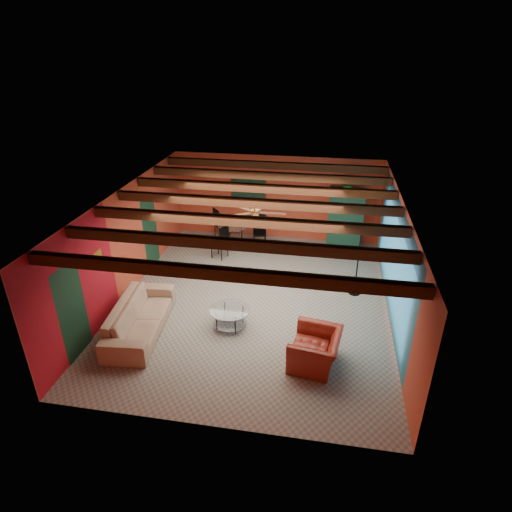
% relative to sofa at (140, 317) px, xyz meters
% --- Properties ---
extents(room, '(6.52, 8.01, 2.71)m').
position_rel_sofa_xyz_m(room, '(2.29, 1.78, 2.00)').
color(room, gray).
rests_on(room, ground).
extents(sofa, '(1.21, 2.57, 0.73)m').
position_rel_sofa_xyz_m(sofa, '(0.00, 0.00, 0.00)').
color(sofa, '#A38169').
rests_on(sofa, ground).
extents(armchair, '(1.09, 1.21, 0.70)m').
position_rel_sofa_xyz_m(armchair, '(3.89, -0.44, -0.01)').
color(armchair, maroon).
rests_on(armchair, ground).
extents(coffee_table, '(1.06, 1.06, 0.46)m').
position_rel_sofa_xyz_m(coffee_table, '(1.93, 0.50, -0.13)').
color(coffee_table, silver).
rests_on(coffee_table, ground).
extents(dining_table, '(2.39, 2.39, 1.06)m').
position_rel_sofa_xyz_m(dining_table, '(1.11, 4.63, 0.17)').
color(dining_table, silver).
rests_on(dining_table, ground).
extents(armoire, '(1.04, 0.55, 1.79)m').
position_rel_sofa_xyz_m(armoire, '(4.49, 5.37, 0.53)').
color(armoire, maroon).
rests_on(armoire, ground).
extents(floor_lamp, '(0.44, 0.44, 1.89)m').
position_rel_sofa_xyz_m(floor_lamp, '(4.77, 2.45, 0.58)').
color(floor_lamp, black).
rests_on(floor_lamp, ground).
extents(ceiling_fan, '(1.50, 1.50, 0.44)m').
position_rel_sofa_xyz_m(ceiling_fan, '(2.29, 1.67, 2.00)').
color(ceiling_fan, '#472614').
rests_on(ceiling_fan, ceiling).
extents(painting, '(1.05, 0.03, 0.65)m').
position_rel_sofa_xyz_m(painting, '(1.39, 5.63, 1.29)').
color(painting, black).
rests_on(painting, wall_back).
extents(potted_plant, '(0.56, 0.52, 0.51)m').
position_rel_sofa_xyz_m(potted_plant, '(4.49, 5.37, 1.68)').
color(potted_plant, '#26661E').
rests_on(potted_plant, armoire).
extents(vase, '(0.19, 0.19, 0.19)m').
position_rel_sofa_xyz_m(vase, '(1.11, 4.63, 0.79)').
color(vase, orange).
rests_on(vase, dining_table).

